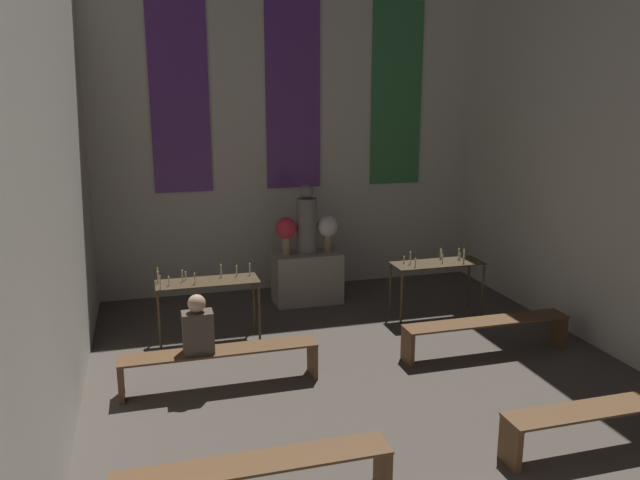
% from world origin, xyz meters
% --- Properties ---
extents(wall_back, '(7.03, 0.16, 5.71)m').
position_xyz_m(wall_back, '(0.00, 9.99, 2.89)').
color(wall_back, beige).
rests_on(wall_back, ground_plane).
extents(wall_left, '(0.12, 10.18, 5.71)m').
position_xyz_m(wall_left, '(-3.46, 4.97, 2.86)').
color(wall_left, beige).
rests_on(wall_left, ground_plane).
extents(altar, '(1.12, 0.63, 0.85)m').
position_xyz_m(altar, '(0.00, 9.03, 0.43)').
color(altar, gray).
rests_on(altar, ground_plane).
extents(statue, '(0.34, 0.34, 1.15)m').
position_xyz_m(statue, '(0.00, 9.03, 1.38)').
color(statue, slate).
rests_on(statue, altar).
extents(flower_vase_left, '(0.36, 0.36, 0.62)m').
position_xyz_m(flower_vase_left, '(-0.35, 9.03, 1.26)').
color(flower_vase_left, '#937A5B').
rests_on(flower_vase_left, altar).
extents(flower_vase_right, '(0.36, 0.36, 0.62)m').
position_xyz_m(flower_vase_right, '(0.35, 9.03, 1.26)').
color(flower_vase_right, '#937A5B').
rests_on(flower_vase_right, altar).
extents(candle_rack_left, '(1.43, 0.51, 1.08)m').
position_xyz_m(candle_rack_left, '(-1.78, 7.78, 0.78)').
color(candle_rack_left, '#473823').
rests_on(candle_rack_left, ground_plane).
extents(candle_rack_right, '(1.43, 0.51, 1.08)m').
position_xyz_m(candle_rack_right, '(1.78, 7.77, 0.78)').
color(candle_rack_right, '#473823').
rests_on(candle_rack_right, ground_plane).
extents(pew_second_left, '(2.36, 0.36, 0.47)m').
position_xyz_m(pew_second_left, '(-1.79, 3.88, 0.35)').
color(pew_second_left, brown).
rests_on(pew_second_left, ground_plane).
extents(pew_second_right, '(2.36, 0.36, 0.47)m').
position_xyz_m(pew_second_right, '(1.79, 3.88, 0.35)').
color(pew_second_right, brown).
rests_on(pew_second_right, ground_plane).
extents(pew_back_left, '(2.36, 0.36, 0.47)m').
position_xyz_m(pew_back_left, '(-1.79, 6.29, 0.35)').
color(pew_back_left, brown).
rests_on(pew_back_left, ground_plane).
extents(pew_back_right, '(2.36, 0.36, 0.47)m').
position_xyz_m(pew_back_right, '(1.79, 6.29, 0.35)').
color(pew_back_right, brown).
rests_on(pew_back_right, ground_plane).
extents(person_seated, '(0.36, 0.24, 0.71)m').
position_xyz_m(person_seated, '(-2.04, 6.29, 0.79)').
color(person_seated, '#4C4238').
rests_on(person_seated, pew_back_left).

